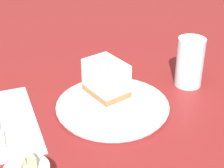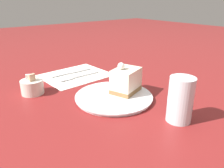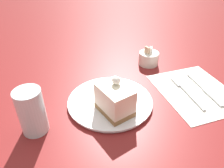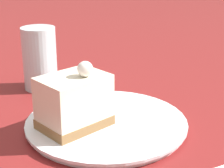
{
  "view_description": "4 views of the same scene",
  "coord_description": "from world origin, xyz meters",
  "views": [
    {
      "loc": [
        0.21,
        0.61,
        0.43
      ],
      "look_at": [
        0.03,
        0.0,
        0.06
      ],
      "focal_mm": 60.0,
      "sensor_mm": 36.0,
      "label": 1
    },
    {
      "loc": [
        -0.44,
        0.37,
        0.28
      ],
      "look_at": [
        0.05,
        -0.01,
        0.04
      ],
      "focal_mm": 35.0,
      "sensor_mm": 36.0,
      "label": 2
    },
    {
      "loc": [
        -0.09,
        -0.45,
        0.38
      ],
      "look_at": [
        0.03,
        0.0,
        0.06
      ],
      "focal_mm": 35.0,
      "sensor_mm": 36.0,
      "label": 3
    },
    {
      "loc": [
        0.47,
        -0.18,
        0.25
      ],
      "look_at": [
        0.02,
        0.01,
        0.06
      ],
      "focal_mm": 60.0,
      "sensor_mm": 36.0,
      "label": 4
    }
  ],
  "objects": [
    {
      "name": "ground_plane",
      "position": [
        0.0,
        0.0,
        0.0
      ],
      "size": [
        4.0,
        4.0,
        0.0
      ],
      "primitive_type": "plane",
      "color": "maroon"
    },
    {
      "name": "plate",
      "position": [
        0.03,
        -0.0,
        0.01
      ],
      "size": [
        0.23,
        0.23,
        0.01
      ],
      "color": "white",
      "rests_on": "ground_plane"
    },
    {
      "name": "cake_slice",
      "position": [
        0.03,
        -0.05,
        0.05
      ],
      "size": [
        0.09,
        0.11,
        0.09
      ],
      "rotation": [
        0.0,
        0.0,
        0.34
      ],
      "color": "olive",
      "rests_on": "plate"
    },
    {
      "name": "drinking_glass",
      "position": [
        -0.17,
        -0.05,
        0.06
      ],
      "size": [
        0.06,
        0.06,
        0.11
      ],
      "color": "silver",
      "rests_on": "ground_plane"
    }
  ]
}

